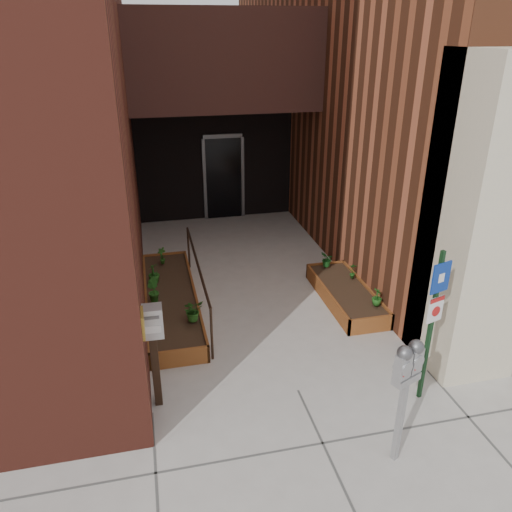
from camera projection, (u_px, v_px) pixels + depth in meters
ground at (298, 390)px, 6.94m from camera, size 80.00×80.00×0.00m
architecture at (204, 10)px, 10.96m from camera, size 20.00×14.60×10.00m
planter_left at (171, 301)px, 8.97m from camera, size 0.90×3.60×0.30m
planter_right at (346, 295)px, 9.17m from camera, size 0.80×2.20×0.30m
handrail at (197, 269)px, 8.77m from camera, size 0.04×3.34×0.90m
parking_meter at (407, 372)px, 5.34m from camera, size 0.37×0.25×1.61m
sign_post at (434, 312)px, 6.27m from camera, size 0.29×0.11×2.18m
payment_dropbox at (152, 336)px, 6.26m from camera, size 0.30×0.23×1.49m
shrub_left_a at (193, 310)px, 8.00m from camera, size 0.42×0.42×0.36m
shrub_left_b at (153, 291)px, 8.53m from camera, size 0.31×0.31×0.41m
shrub_left_c at (154, 273)px, 9.21m from camera, size 0.29×0.29×0.37m
shrub_left_d at (162, 256)px, 9.94m from camera, size 0.26×0.26×0.34m
shrub_right_a at (377, 297)px, 8.45m from camera, size 0.21×0.21×0.31m
shrub_right_b at (353, 271)px, 9.37m from camera, size 0.21×0.21×0.31m
shrub_right_c at (327, 260)px, 9.82m from camera, size 0.34×0.34×0.30m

